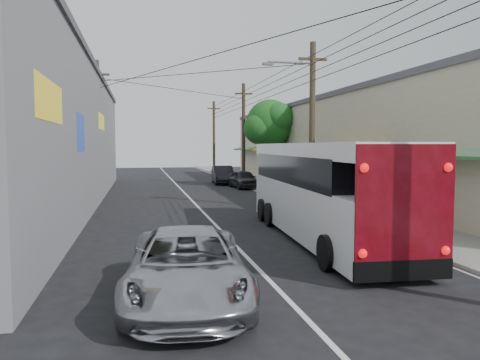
# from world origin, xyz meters

# --- Properties ---
(ground) EXTENTS (120.00, 120.00, 0.00)m
(ground) POSITION_xyz_m (0.00, 0.00, 0.00)
(ground) COLOR black
(ground) RESTS_ON ground
(sidewalk) EXTENTS (3.00, 80.00, 0.12)m
(sidewalk) POSITION_xyz_m (6.50, 20.00, 0.06)
(sidewalk) COLOR slate
(sidewalk) RESTS_ON ground
(building_right) EXTENTS (7.09, 40.00, 6.25)m
(building_right) POSITION_xyz_m (10.99, 22.00, 3.15)
(building_right) COLOR #C1BA99
(building_right) RESTS_ON ground
(building_left) EXTENTS (7.20, 36.00, 7.25)m
(building_left) POSITION_xyz_m (-8.50, 18.00, 3.65)
(building_left) COLOR gray
(building_left) RESTS_ON ground
(utility_poles) EXTENTS (11.80, 45.28, 8.00)m
(utility_poles) POSITION_xyz_m (3.13, 20.33, 4.13)
(utility_poles) COLOR #473828
(utility_poles) RESTS_ON ground
(street_tree) EXTENTS (4.40, 4.00, 6.60)m
(street_tree) POSITION_xyz_m (6.87, 26.02, 4.67)
(street_tree) COLOR #3F2B19
(street_tree) RESTS_ON ground
(coach_bus) EXTENTS (3.06, 11.21, 3.20)m
(coach_bus) POSITION_xyz_m (3.01, 6.39, 1.65)
(coach_bus) COLOR white
(coach_bus) RESTS_ON ground
(jeepney) EXTENTS (2.80, 5.30, 1.42)m
(jeepney) POSITION_xyz_m (-1.99, 1.00, 0.71)
(jeepney) COLOR #B6B6BD
(jeepney) RESTS_ON ground
(parked_suv) EXTENTS (2.76, 6.40, 1.83)m
(parked_suv) POSITION_xyz_m (4.60, 13.00, 0.92)
(parked_suv) COLOR #94959C
(parked_suv) RESTS_ON ground
(parked_car_mid) EXTENTS (1.87, 4.05, 1.34)m
(parked_car_mid) POSITION_xyz_m (4.60, 25.33, 0.67)
(parked_car_mid) COLOR #26262B
(parked_car_mid) RESTS_ON ground
(parked_car_far) EXTENTS (1.86, 4.57, 1.47)m
(parked_car_far) POSITION_xyz_m (3.80, 29.57, 0.74)
(parked_car_far) COLOR black
(parked_car_far) RESTS_ON ground
(pedestrian_near) EXTENTS (0.58, 0.43, 1.47)m
(pedestrian_near) POSITION_xyz_m (7.50, 12.86, 0.85)
(pedestrian_near) COLOR #D06EA3
(pedestrian_near) RESTS_ON sidewalk
(pedestrian_far) EXTENTS (0.90, 0.80, 1.53)m
(pedestrian_far) POSITION_xyz_m (5.40, 13.87, 0.89)
(pedestrian_far) COLOR #87A5C5
(pedestrian_far) RESTS_ON sidewalk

